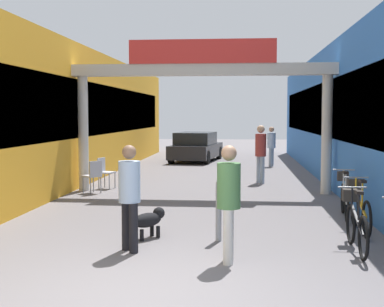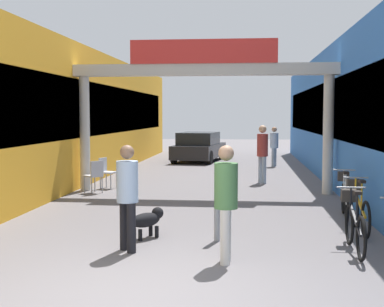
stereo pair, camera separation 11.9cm
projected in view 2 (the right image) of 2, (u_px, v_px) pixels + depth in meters
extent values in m
plane|color=slate|center=(146.00, 296.00, 6.32)|extent=(80.00, 80.00, 0.00)
cube|color=gold|center=(56.00, 116.00, 17.59)|extent=(3.00, 26.00, 4.19)
cube|color=black|center=(99.00, 109.00, 17.43)|extent=(0.04, 23.40, 1.68)
cube|color=blue|center=(374.00, 116.00, 16.56)|extent=(3.00, 26.00, 4.19)
cube|color=black|center=(325.00, 109.00, 16.69)|extent=(0.04, 23.40, 1.68)
cylinder|color=beige|center=(85.00, 134.00, 14.98)|extent=(0.28, 0.28, 3.20)
cylinder|color=beige|center=(328.00, 135.00, 14.30)|extent=(0.28, 0.28, 3.20)
cube|color=beige|center=(204.00, 70.00, 14.51)|extent=(7.40, 0.44, 0.31)
cube|color=red|center=(203.00, 51.00, 14.28)|extent=(3.96, 0.10, 0.64)
cylinder|color=black|center=(124.00, 225.00, 8.45)|extent=(0.20, 0.20, 0.78)
cylinder|color=black|center=(131.00, 228.00, 8.25)|extent=(0.20, 0.20, 0.78)
cylinder|color=#A5BFE0|center=(127.00, 182.00, 8.30)|extent=(0.48, 0.48, 0.64)
sphere|color=#8C664C|center=(127.00, 152.00, 8.27)|extent=(0.31, 0.31, 0.22)
cylinder|color=silver|center=(225.00, 237.00, 7.60)|extent=(0.14, 0.14, 0.79)
cylinder|color=silver|center=(226.00, 234.00, 7.83)|extent=(0.14, 0.14, 0.79)
cylinder|color=#4C7F47|center=(226.00, 186.00, 7.66)|extent=(0.35, 0.35, 0.66)
sphere|color=tan|center=(226.00, 153.00, 7.63)|extent=(0.23, 0.23, 0.22)
cylinder|color=#8C9EB2|center=(264.00, 170.00, 16.51)|extent=(0.19, 0.19, 0.84)
cylinder|color=#8C9EB2|center=(261.00, 169.00, 16.74)|extent=(0.19, 0.19, 0.84)
cylinder|color=#99332D|center=(262.00, 145.00, 16.57)|extent=(0.45, 0.45, 0.70)
sphere|color=tan|center=(263.00, 129.00, 16.53)|extent=(0.32, 0.32, 0.24)
cylinder|color=#8C9EB2|center=(275.00, 157.00, 22.12)|extent=(0.18, 0.18, 0.76)
cylinder|color=#8C9EB2|center=(273.00, 157.00, 21.90)|extent=(0.18, 0.18, 0.76)
cylinder|color=#A5BFE0|center=(274.00, 140.00, 21.96)|extent=(0.43, 0.43, 0.63)
sphere|color=tan|center=(274.00, 129.00, 21.93)|extent=(0.27, 0.27, 0.22)
ellipsoid|color=black|center=(145.00, 220.00, 9.23)|extent=(0.60, 0.65, 0.25)
sphere|color=black|center=(158.00, 213.00, 9.41)|extent=(0.30, 0.30, 0.21)
sphere|color=white|center=(154.00, 219.00, 9.36)|extent=(0.21, 0.21, 0.15)
cylinder|color=black|center=(151.00, 230.00, 9.43)|extent=(0.10, 0.10, 0.20)
cylinder|color=black|center=(157.00, 232.00, 9.31)|extent=(0.10, 0.10, 0.20)
cylinder|color=black|center=(134.00, 234.00, 9.17)|extent=(0.10, 0.10, 0.20)
cylinder|color=black|center=(140.00, 235.00, 9.05)|extent=(0.10, 0.10, 0.20)
torus|color=black|center=(350.00, 224.00, 8.80)|extent=(0.07, 0.67, 0.67)
torus|color=black|center=(361.00, 239.00, 7.79)|extent=(0.07, 0.67, 0.67)
cube|color=black|center=(355.00, 220.00, 8.29)|extent=(0.06, 0.94, 0.34)
cylinder|color=black|center=(357.00, 207.00, 8.15)|extent=(0.03, 0.03, 0.42)
cube|color=black|center=(357.00, 193.00, 8.13)|extent=(0.11, 0.22, 0.05)
cylinder|color=black|center=(351.00, 202.00, 8.72)|extent=(0.03, 0.03, 0.46)
cylinder|color=gray|center=(351.00, 187.00, 8.70)|extent=(0.46, 0.04, 0.03)
cube|color=#332D28|center=(349.00, 195.00, 8.91)|extent=(0.24, 0.21, 0.20)
torus|color=black|center=(354.00, 210.00, 10.16)|extent=(0.06, 0.67, 0.67)
torus|color=black|center=(366.00, 220.00, 9.15)|extent=(0.06, 0.67, 0.67)
cube|color=gold|center=(360.00, 205.00, 9.65)|extent=(0.04, 0.94, 0.34)
cylinder|color=gold|center=(362.00, 194.00, 9.51)|extent=(0.03, 0.03, 0.42)
cube|color=black|center=(362.00, 181.00, 9.49)|extent=(0.10, 0.22, 0.05)
cylinder|color=gold|center=(355.00, 190.00, 10.08)|extent=(0.03, 0.03, 0.46)
cylinder|color=gray|center=(356.00, 178.00, 10.06)|extent=(0.46, 0.03, 0.03)
cube|color=#332D28|center=(354.00, 185.00, 10.27)|extent=(0.24, 0.20, 0.20)
torus|color=black|center=(343.00, 198.00, 11.56)|extent=(0.12, 0.67, 0.67)
torus|color=black|center=(347.00, 206.00, 10.56)|extent=(0.12, 0.67, 0.67)
cube|color=beige|center=(345.00, 193.00, 11.04)|extent=(0.14, 0.94, 0.34)
cylinder|color=beige|center=(346.00, 183.00, 10.91)|extent=(0.04, 0.04, 0.42)
cube|color=black|center=(346.00, 173.00, 10.90)|extent=(0.12, 0.23, 0.05)
cylinder|color=beige|center=(344.00, 181.00, 11.47)|extent=(0.04, 0.04, 0.46)
cylinder|color=gray|center=(344.00, 170.00, 11.45)|extent=(0.46, 0.08, 0.03)
cube|color=#332D28|center=(343.00, 176.00, 11.66)|extent=(0.26, 0.22, 0.20)
cylinder|color=gray|center=(217.00, 213.00, 9.02)|extent=(0.10, 0.10, 0.96)
sphere|color=gray|center=(217.00, 183.00, 8.98)|extent=(0.10, 0.10, 0.10)
cylinder|color=gray|center=(85.00, 185.00, 14.58)|extent=(0.04, 0.04, 0.45)
cylinder|color=gray|center=(95.00, 184.00, 14.82)|extent=(0.04, 0.04, 0.45)
cylinder|color=gray|center=(92.00, 186.00, 14.34)|extent=(0.04, 0.04, 0.45)
cylinder|color=gray|center=(102.00, 185.00, 14.59)|extent=(0.04, 0.04, 0.45)
cube|color=silver|center=(93.00, 176.00, 14.57)|extent=(0.56, 0.56, 0.04)
cube|color=silver|center=(97.00, 168.00, 14.42)|extent=(0.28, 0.34, 0.40)
cylinder|color=gray|center=(116.00, 180.00, 15.56)|extent=(0.04, 0.04, 0.45)
cylinder|color=gray|center=(111.00, 182.00, 15.24)|extent=(0.04, 0.04, 0.45)
cylinder|color=gray|center=(106.00, 180.00, 15.68)|extent=(0.04, 0.04, 0.45)
cylinder|color=gray|center=(100.00, 181.00, 15.36)|extent=(0.04, 0.04, 0.45)
cube|color=silver|center=(108.00, 172.00, 15.44)|extent=(0.49, 0.49, 0.04)
cube|color=silver|center=(103.00, 165.00, 15.49)|extent=(0.14, 0.40, 0.40)
cube|color=black|center=(199.00, 151.00, 24.53)|extent=(2.30, 4.21, 0.60)
cube|color=#1E2328|center=(198.00, 138.00, 24.34)|extent=(1.87, 2.40, 0.55)
cylinder|color=black|center=(190.00, 152.00, 26.13)|extent=(0.28, 0.62, 0.60)
cylinder|color=black|center=(222.00, 153.00, 25.75)|extent=(0.28, 0.62, 0.60)
cylinder|color=black|center=(174.00, 157.00, 23.33)|extent=(0.28, 0.62, 0.60)
cylinder|color=black|center=(209.00, 157.00, 22.95)|extent=(0.28, 0.62, 0.60)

